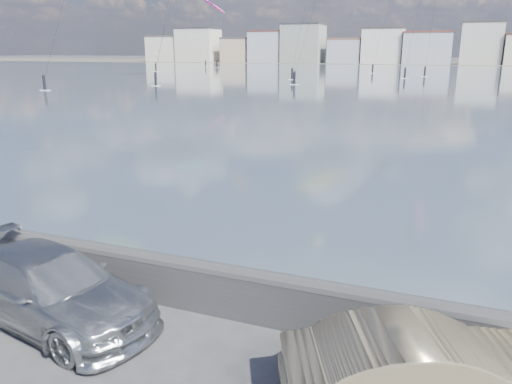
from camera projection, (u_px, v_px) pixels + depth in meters
bay_water at (429, 79)px, 89.61m from camera, size 500.00×177.00×0.00m
far_shore_strip at (446, 63)px, 186.62m from camera, size 500.00×60.00×0.00m
seawall at (186, 280)px, 10.06m from camera, size 400.00×0.36×1.08m
far_buildings at (450, 46)px, 171.98m from camera, size 240.79×13.26×14.60m
car_silver at (50, 287)px, 9.54m from camera, size 5.04×2.82×1.38m
car_champagne at (427, 372)px, 7.05m from camera, size 4.33×3.04×1.36m
kitesurfer_17 at (214, 7)px, 153.57m from camera, size 8.17×11.91×20.80m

